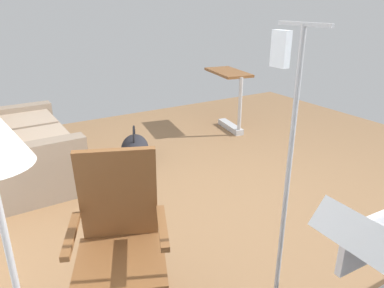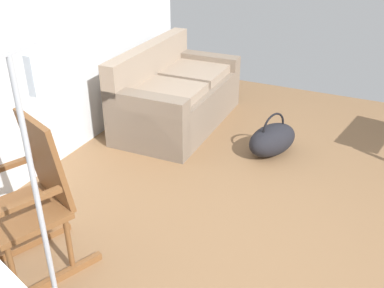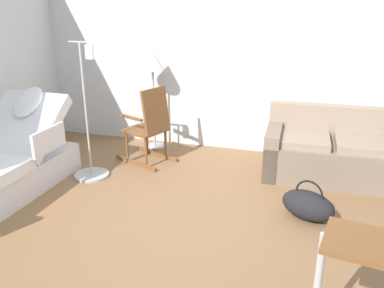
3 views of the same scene
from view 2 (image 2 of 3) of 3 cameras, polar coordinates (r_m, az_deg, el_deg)
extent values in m
plane|color=olive|center=(3.18, 12.08, -14.75)|extent=(6.57, 6.57, 0.00)
cube|color=#7D6C5C|center=(4.88, -1.73, 5.08)|extent=(1.62, 0.88, 0.45)
cube|color=gray|center=(4.46, -3.37, 6.44)|extent=(0.69, 0.66, 0.10)
cube|color=gray|center=(5.08, 0.47, 9.24)|extent=(0.69, 0.66, 0.10)
cube|color=gray|center=(4.88, -5.51, 10.30)|extent=(1.60, 0.19, 0.40)
cube|color=#7D6C5C|center=(4.28, -5.87, 2.59)|extent=(0.20, 0.85, 0.60)
cube|color=#7D6C5C|center=(5.45, 1.53, 8.46)|extent=(0.20, 0.85, 0.60)
cube|color=brown|center=(3.40, -21.13, -12.37)|extent=(0.72, 0.33, 0.05)
cube|color=brown|center=(3.09, -17.89, -16.55)|extent=(0.72, 0.33, 0.05)
cylinder|color=brown|center=(2.92, -22.08, -14.50)|extent=(0.04, 0.04, 0.40)
cylinder|color=brown|center=(3.01, -15.54, -11.80)|extent=(0.04, 0.04, 0.40)
cylinder|color=brown|center=(3.30, -18.71, -8.40)|extent=(0.04, 0.04, 0.40)
cube|color=brown|center=(2.99, -20.90, -8.27)|extent=(0.61, 0.62, 0.04)
cube|color=brown|center=(2.88, -18.31, -2.02)|extent=(0.28, 0.44, 0.60)
cube|color=brown|center=(2.68, -20.14, -6.92)|extent=(0.37, 0.19, 0.03)
ellipsoid|color=black|center=(4.35, 10.25, 0.53)|extent=(0.64, 0.52, 0.30)
torus|color=black|center=(4.29, 10.39, 2.07)|extent=(0.28, 0.14, 0.30)
cylinder|color=#B2B5BA|center=(2.07, -18.29, -11.52)|extent=(0.02, 0.02, 1.65)
cube|color=#B2B5BA|center=(1.70, -22.47, 10.68)|extent=(0.28, 0.02, 0.02)
cube|color=white|center=(1.81, -19.14, 8.54)|extent=(0.09, 0.04, 0.16)
camera|label=1|loc=(2.43, -63.55, 3.87)|focal=34.12mm
camera|label=3|loc=(4.68, 67.02, 12.57)|focal=37.70mm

